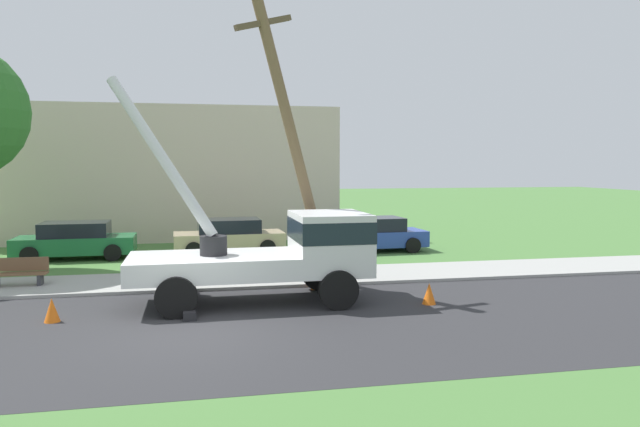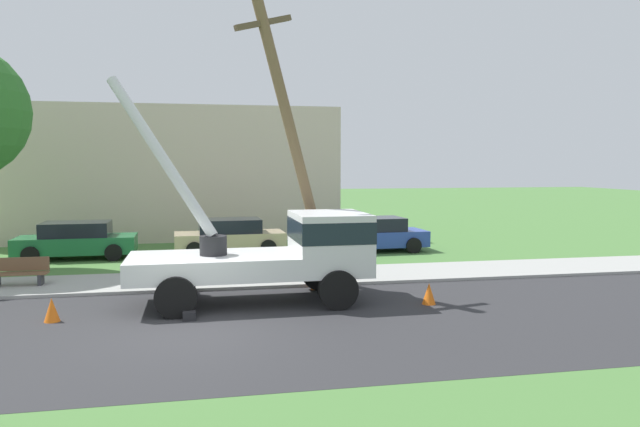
{
  "view_description": "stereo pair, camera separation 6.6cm",
  "coord_description": "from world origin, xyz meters",
  "px_view_note": "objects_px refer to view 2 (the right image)",
  "views": [
    {
      "loc": [
        0.28,
        -13.02,
        3.65
      ],
      "look_at": [
        3.62,
        3.52,
        2.23
      ],
      "focal_mm": 33.12,
      "sensor_mm": 36.0,
      "label": 1
    },
    {
      "loc": [
        0.34,
        -13.03,
        3.65
      ],
      "look_at": [
        3.62,
        3.52,
        2.23
      ],
      "focal_mm": 33.12,
      "sensor_mm": 36.0,
      "label": 2
    }
  ],
  "objects_px": {
    "utility_truck": "(282,249)",
    "parked_sedan_blue": "(373,234)",
    "traffic_cone_ahead": "(429,294)",
    "parked_sedan_tan": "(230,236)",
    "park_bench": "(19,273)",
    "traffic_cone_curbside": "(317,280)",
    "parked_sedan_green": "(77,240)",
    "leaning_utility_pole": "(292,136)",
    "traffic_cone_behind": "(52,310)"
  },
  "relations": [
    {
      "from": "utility_truck",
      "to": "park_bench",
      "type": "distance_m",
      "value": 8.04
    },
    {
      "from": "leaning_utility_pole",
      "to": "utility_truck",
      "type": "bearing_deg",
      "value": -107.35
    },
    {
      "from": "traffic_cone_behind",
      "to": "parked_sedan_blue",
      "type": "distance_m",
      "value": 13.97
    },
    {
      "from": "utility_truck",
      "to": "parked_sedan_blue",
      "type": "xyz_separation_m",
      "value": [
        4.93,
        8.23,
        -0.7
      ]
    },
    {
      "from": "leaning_utility_pole",
      "to": "traffic_cone_curbside",
      "type": "xyz_separation_m",
      "value": [
        0.64,
        -0.54,
        -4.19
      ]
    },
    {
      "from": "leaning_utility_pole",
      "to": "traffic_cone_behind",
      "type": "height_order",
      "value": "leaning_utility_pole"
    },
    {
      "from": "utility_truck",
      "to": "park_bench",
      "type": "bearing_deg",
      "value": 157.2
    },
    {
      "from": "parked_sedan_green",
      "to": "traffic_cone_behind",
      "type": "bearing_deg",
      "value": -82.04
    },
    {
      "from": "utility_truck",
      "to": "parked_sedan_blue",
      "type": "height_order",
      "value": "utility_truck"
    },
    {
      "from": "parked_sedan_tan",
      "to": "park_bench",
      "type": "distance_m",
      "value": 8.52
    },
    {
      "from": "utility_truck",
      "to": "traffic_cone_behind",
      "type": "xyz_separation_m",
      "value": [
        -5.51,
        -1.04,
        -1.13
      ]
    },
    {
      "from": "utility_truck",
      "to": "traffic_cone_behind",
      "type": "bearing_deg",
      "value": -169.34
    },
    {
      "from": "parked_sedan_green",
      "to": "parked_sedan_tan",
      "type": "bearing_deg",
      "value": 1.45
    },
    {
      "from": "parked_sedan_tan",
      "to": "park_bench",
      "type": "bearing_deg",
      "value": -138.45
    },
    {
      "from": "leaning_utility_pole",
      "to": "parked_sedan_green",
      "type": "xyz_separation_m",
      "value": [
        -7.42,
        6.79,
        -3.76
      ]
    },
    {
      "from": "traffic_cone_curbside",
      "to": "parked_sedan_blue",
      "type": "distance_m",
      "value": 7.91
    },
    {
      "from": "park_bench",
      "to": "leaning_utility_pole",
      "type": "bearing_deg",
      "value": -9.23
    },
    {
      "from": "traffic_cone_curbside",
      "to": "parked_sedan_tan",
      "type": "height_order",
      "value": "parked_sedan_tan"
    },
    {
      "from": "traffic_cone_behind",
      "to": "traffic_cone_curbside",
      "type": "relative_size",
      "value": 1.0
    },
    {
      "from": "utility_truck",
      "to": "leaning_utility_pole",
      "type": "bearing_deg",
      "value": 72.65
    },
    {
      "from": "leaning_utility_pole",
      "to": "park_bench",
      "type": "relative_size",
      "value": 5.45
    },
    {
      "from": "park_bench",
      "to": "parked_sedan_tan",
      "type": "bearing_deg",
      "value": 41.55
    },
    {
      "from": "utility_truck",
      "to": "traffic_cone_curbside",
      "type": "bearing_deg",
      "value": 46.54
    },
    {
      "from": "parked_sedan_green",
      "to": "park_bench",
      "type": "bearing_deg",
      "value": -95.29
    },
    {
      "from": "traffic_cone_ahead",
      "to": "traffic_cone_curbside",
      "type": "xyz_separation_m",
      "value": [
        -2.52,
        2.38,
        0.0
      ]
    },
    {
      "from": "park_bench",
      "to": "utility_truck",
      "type": "bearing_deg",
      "value": -22.8
    },
    {
      "from": "utility_truck",
      "to": "parked_sedan_blue",
      "type": "relative_size",
      "value": 1.52
    },
    {
      "from": "utility_truck",
      "to": "parked_sedan_blue",
      "type": "distance_m",
      "value": 9.62
    },
    {
      "from": "park_bench",
      "to": "traffic_cone_behind",
      "type": "bearing_deg",
      "value": -65.8
    },
    {
      "from": "traffic_cone_curbside",
      "to": "parked_sedan_green",
      "type": "bearing_deg",
      "value": 137.7
    },
    {
      "from": "traffic_cone_ahead",
      "to": "park_bench",
      "type": "bearing_deg",
      "value": 159.22
    },
    {
      "from": "utility_truck",
      "to": "parked_sedan_green",
      "type": "xyz_separation_m",
      "value": [
        -6.85,
        8.6,
        -0.7
      ]
    },
    {
      "from": "traffic_cone_curbside",
      "to": "park_bench",
      "type": "xyz_separation_m",
      "value": [
        -8.56,
        1.83,
        0.18
      ]
    },
    {
      "from": "traffic_cone_ahead",
      "to": "parked_sedan_green",
      "type": "bearing_deg",
      "value": 137.44
    },
    {
      "from": "park_bench",
      "to": "traffic_cone_ahead",
      "type": "bearing_deg",
      "value": -20.78
    },
    {
      "from": "traffic_cone_ahead",
      "to": "parked_sedan_tan",
      "type": "xyz_separation_m",
      "value": [
        -4.71,
        9.86,
        0.43
      ]
    },
    {
      "from": "traffic_cone_ahead",
      "to": "parked_sedan_blue",
      "type": "distance_m",
      "value": 9.43
    },
    {
      "from": "parked_sedan_blue",
      "to": "parked_sedan_green",
      "type": "bearing_deg",
      "value": 178.23
    },
    {
      "from": "leaning_utility_pole",
      "to": "traffic_cone_behind",
      "type": "relative_size",
      "value": 15.57
    },
    {
      "from": "parked_sedan_green",
      "to": "parked_sedan_tan",
      "type": "relative_size",
      "value": 0.99
    },
    {
      "from": "leaning_utility_pole",
      "to": "traffic_cone_ahead",
      "type": "distance_m",
      "value": 6.0
    },
    {
      "from": "parked_sedan_green",
      "to": "park_bench",
      "type": "height_order",
      "value": "parked_sedan_green"
    },
    {
      "from": "utility_truck",
      "to": "leaning_utility_pole",
      "type": "distance_m",
      "value": 3.6
    },
    {
      "from": "parked_sedan_blue",
      "to": "park_bench",
      "type": "xyz_separation_m",
      "value": [
        -12.3,
        -5.14,
        -0.25
      ]
    },
    {
      "from": "leaning_utility_pole",
      "to": "parked_sedan_tan",
      "type": "bearing_deg",
      "value": 102.59
    },
    {
      "from": "leaning_utility_pole",
      "to": "parked_sedan_blue",
      "type": "relative_size",
      "value": 1.95
    },
    {
      "from": "utility_truck",
      "to": "traffic_cone_behind",
      "type": "height_order",
      "value": "utility_truck"
    },
    {
      "from": "traffic_cone_behind",
      "to": "parked_sedan_tan",
      "type": "bearing_deg",
      "value": 65.2
    },
    {
      "from": "utility_truck",
      "to": "leaning_utility_pole",
      "type": "xyz_separation_m",
      "value": [
        0.56,
        1.81,
        3.06
      ]
    },
    {
      "from": "parked_sedan_blue",
      "to": "leaning_utility_pole",
      "type": "bearing_deg",
      "value": -124.21
    }
  ]
}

